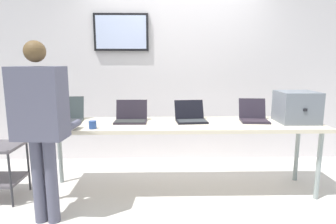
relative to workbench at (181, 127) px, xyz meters
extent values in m
cube|color=silver|center=(0.00, 0.00, -0.76)|extent=(8.00, 8.00, 0.04)
cube|color=silver|center=(0.00, 1.13, 0.51)|extent=(8.00, 0.06, 2.50)
cube|color=black|center=(-0.78, 1.08, 1.13)|extent=(0.76, 0.05, 0.51)
cube|color=silver|center=(-0.78, 1.06, 1.13)|extent=(0.70, 0.02, 0.45)
cube|color=beige|center=(0.00, 0.00, 0.03)|extent=(3.11, 0.70, 0.04)
cylinder|color=gray|center=(-1.45, -0.25, -0.37)|extent=(0.05, 0.05, 0.76)
cylinder|color=gray|center=(1.45, -0.25, -0.37)|extent=(0.05, 0.05, 0.76)
cylinder|color=gray|center=(-1.45, 0.25, -0.37)|extent=(0.05, 0.05, 0.76)
cylinder|color=gray|center=(1.45, 0.25, -0.37)|extent=(0.05, 0.05, 0.76)
cube|color=slate|center=(1.30, 0.02, 0.22)|extent=(0.41, 0.39, 0.35)
cube|color=black|center=(1.30, -0.18, 0.22)|extent=(0.04, 0.01, 0.03)
cube|color=#333C3D|center=(-1.31, 0.05, 0.06)|extent=(0.40, 0.30, 0.02)
cube|color=#2D2F33|center=(-1.31, 0.03, 0.07)|extent=(0.37, 0.25, 0.00)
cube|color=#333C3D|center=(-1.32, 0.22, 0.20)|extent=(0.39, 0.13, 0.25)
cube|color=black|center=(-1.32, 0.22, 0.19)|extent=(0.36, 0.11, 0.22)
cube|color=#27212B|center=(-0.57, 0.03, 0.06)|extent=(0.36, 0.23, 0.02)
cube|color=#2E312F|center=(-0.57, 0.02, 0.07)|extent=(0.33, 0.18, 0.00)
cube|color=#27212B|center=(-0.57, 0.17, 0.18)|extent=(0.36, 0.07, 0.22)
cube|color=white|center=(-0.56, 0.17, 0.18)|extent=(0.33, 0.06, 0.19)
cube|color=black|center=(0.12, 0.03, 0.06)|extent=(0.36, 0.26, 0.02)
cube|color=#313538|center=(0.12, 0.02, 0.07)|extent=(0.33, 0.21, 0.00)
cube|color=black|center=(0.10, 0.19, 0.17)|extent=(0.35, 0.13, 0.21)
cube|color=silver|center=(0.10, 0.19, 0.17)|extent=(0.32, 0.11, 0.18)
cube|color=#28222D|center=(0.83, 0.03, 0.06)|extent=(0.33, 0.27, 0.02)
cube|color=#302731|center=(0.83, 0.02, 0.07)|extent=(0.29, 0.21, 0.00)
cube|color=#28222D|center=(0.85, 0.19, 0.18)|extent=(0.31, 0.11, 0.23)
cube|color=#245B3D|center=(0.85, 0.19, 0.18)|extent=(0.28, 0.09, 0.20)
cylinder|color=#535367|center=(-1.35, -0.62, -0.34)|extent=(0.12, 0.12, 0.80)
cylinder|color=#535367|center=(-1.22, -0.64, -0.34)|extent=(0.12, 0.12, 0.80)
cube|color=#535367|center=(-1.29, -0.63, 0.37)|extent=(0.46, 0.30, 0.63)
sphere|color=brown|center=(-1.29, -0.63, 0.81)|extent=(0.18, 0.18, 0.18)
cylinder|color=#535367|center=(-1.43, -0.33, 0.11)|extent=(0.10, 0.32, 0.07)
cylinder|color=#535367|center=(-1.10, -0.36, 0.11)|extent=(0.10, 0.32, 0.07)
cylinder|color=#2B4B90|center=(-0.92, -0.25, 0.09)|extent=(0.08, 0.08, 0.08)
cylinder|color=#333338|center=(-1.75, -0.36, -0.44)|extent=(0.02, 0.02, 0.60)
cylinder|color=#333338|center=(-1.75, 0.04, -0.44)|extent=(0.02, 0.02, 0.60)
camera|label=1|loc=(-0.22, -3.14, 0.74)|focal=30.89mm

